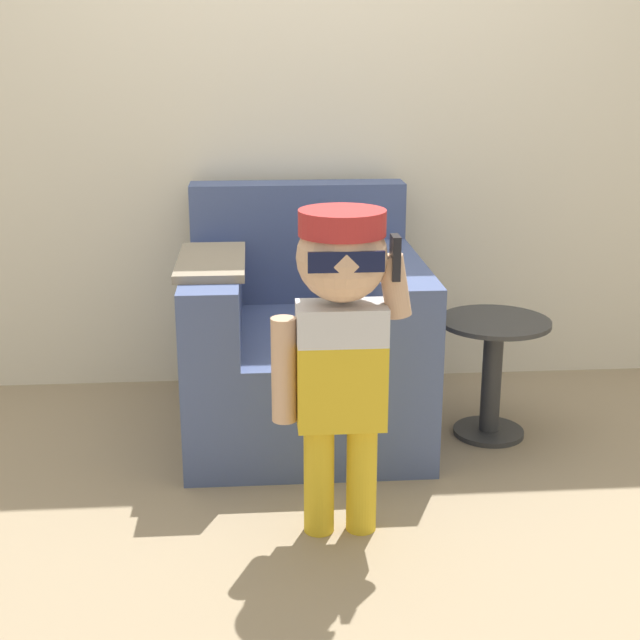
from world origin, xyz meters
TOP-DOWN VIEW (x-y plane):
  - ground_plane at (0.00, 0.00)m, footprint 10.00×10.00m
  - wall_back at (0.00, 0.64)m, footprint 10.00×0.05m
  - armchair at (-0.05, 0.10)m, footprint 0.93×1.01m
  - person_child at (0.02, -0.77)m, footprint 0.42×0.32m
  - side_table at (0.68, -0.08)m, footprint 0.43×0.43m

SIDE VIEW (x-z plane):
  - ground_plane at x=0.00m, z-range 0.00..0.00m
  - side_table at x=0.68m, z-range 0.05..0.53m
  - armchair at x=-0.05m, z-range -0.13..0.81m
  - person_child at x=0.02m, z-range 0.17..1.21m
  - wall_back at x=0.00m, z-range 0.00..2.60m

